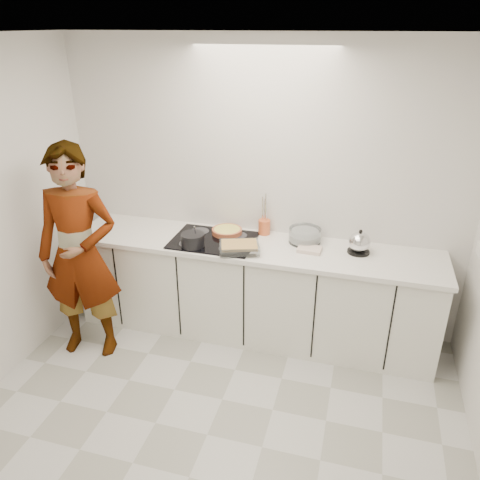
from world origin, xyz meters
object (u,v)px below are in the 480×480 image
(baking_dish, at_px, (239,247))
(utensil_crock, at_px, (264,227))
(saucepan, at_px, (193,240))
(cook, at_px, (79,255))
(mixing_bowl, at_px, (305,236))
(kettle, at_px, (359,243))
(hob, at_px, (214,240))
(tart_dish, at_px, (227,231))

(baking_dish, height_order, utensil_crock, utensil_crock)
(saucepan, bearing_deg, cook, -153.59)
(mixing_bowl, bearing_deg, baking_dish, -145.63)
(mixing_bowl, xyz_separation_m, kettle, (0.46, -0.08, 0.03))
(baking_dish, bearing_deg, mixing_bowl, 34.37)
(kettle, relative_size, cook, 0.11)
(saucepan, distance_m, utensil_crock, 0.68)
(hob, xyz_separation_m, saucepan, (-0.13, -0.17, 0.06))
(hob, relative_size, cook, 0.39)
(tart_dish, bearing_deg, cook, -144.55)
(kettle, bearing_deg, hob, -175.24)
(hob, relative_size, kettle, 3.44)
(saucepan, bearing_deg, hob, 52.90)
(kettle, bearing_deg, saucepan, -168.74)
(saucepan, bearing_deg, utensil_crock, 40.00)
(hob, bearing_deg, kettle, 4.76)
(saucepan, xyz_separation_m, cook, (-0.84, -0.42, -0.05))
(kettle, xyz_separation_m, utensil_crock, (-0.85, 0.17, -0.02))
(tart_dish, bearing_deg, saucepan, -122.07)
(baking_dish, relative_size, mixing_bowl, 1.33)
(mixing_bowl, bearing_deg, utensil_crock, 167.77)
(tart_dish, height_order, saucepan, saucepan)
(mixing_bowl, height_order, kettle, kettle)
(hob, relative_size, mixing_bowl, 2.48)
(hob, bearing_deg, tart_dish, 64.07)
(utensil_crock, bearing_deg, hob, -145.69)
(hob, relative_size, baking_dish, 1.86)
(utensil_crock, xyz_separation_m, cook, (-1.36, -0.86, -0.05))
(hob, distance_m, saucepan, 0.22)
(hob, bearing_deg, utensil_crock, 34.31)
(saucepan, xyz_separation_m, baking_dish, (0.41, 0.02, -0.02))
(hob, bearing_deg, mixing_bowl, 13.54)
(saucepan, relative_size, kettle, 1.07)
(baking_dish, xyz_separation_m, kettle, (0.96, 0.26, 0.04))
(tart_dish, bearing_deg, kettle, -2.62)
(hob, xyz_separation_m, tart_dish, (0.08, 0.16, 0.03))
(hob, bearing_deg, baking_dish, -28.97)
(hob, height_order, kettle, kettle)
(hob, xyz_separation_m, kettle, (1.24, 0.10, 0.08))
(hob, relative_size, tart_dish, 2.22)
(baking_dish, distance_m, cook, 1.32)
(saucepan, xyz_separation_m, mixing_bowl, (0.90, 0.36, -0.01))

